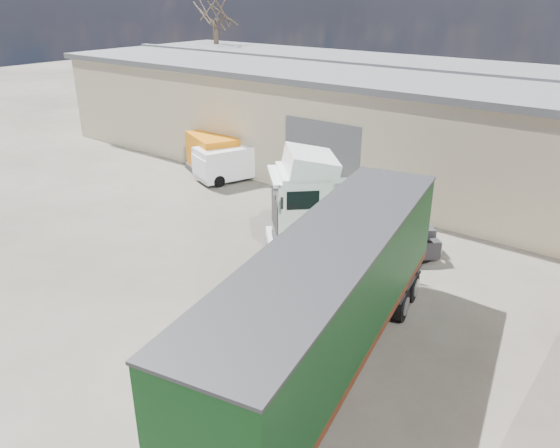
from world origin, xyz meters
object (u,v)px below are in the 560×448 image
Objects in this scene: tractor_unit at (326,212)px; box_trailer at (331,292)px; panel_van at (234,162)px; orange_skip at (213,157)px; bare_tree at (215,5)px.

tractor_unit is 0.51× the size of box_trailer.
tractor_unit reaches higher than box_trailer.
box_trailer is 15.80m from panel_van.
tractor_unit is 1.50× the size of orange_skip.
panel_van is 1.19× the size of orange_skip.
tractor_unit reaches higher than orange_skip.
bare_tree is at bearing -171.57° from tractor_unit.
tractor_unit is at bearing -37.47° from bare_tree.
bare_tree is at bearing 156.73° from panel_van.
bare_tree is 16.63m from panel_van.
bare_tree reaches higher than orange_skip.
panel_van is at bearing 26.84° from orange_skip.
tractor_unit is 1.26× the size of panel_van.
bare_tree is 1.66× the size of tractor_unit.
box_trailer is 16.92m from orange_skip.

